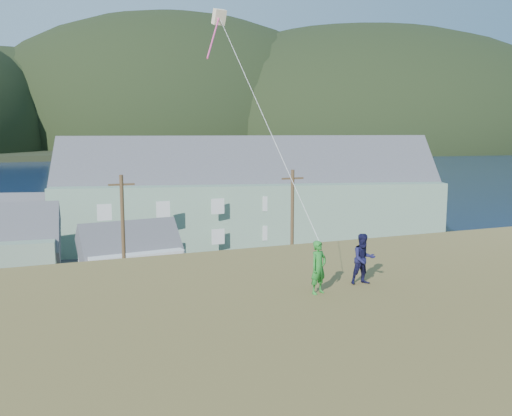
% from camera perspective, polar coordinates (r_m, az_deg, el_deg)
% --- Properties ---
extents(ground, '(900.00, 900.00, 0.00)m').
position_cam_1_polar(ground, '(36.55, -11.84, -11.41)').
color(ground, '#0A1638').
rests_on(ground, ground).
extents(grass_strip, '(110.00, 8.00, 0.10)m').
position_cam_1_polar(grass_strip, '(34.67, -11.29, -12.41)').
color(grass_strip, '#4C3D19').
rests_on(grass_strip, ground).
extents(waterfront_lot, '(72.00, 36.00, 0.12)m').
position_cam_1_polar(waterfront_lot, '(52.73, -14.84, -5.31)').
color(waterfront_lot, '#28282B').
rests_on(waterfront_lot, ground).
extents(wharf, '(26.00, 14.00, 0.90)m').
position_cam_1_polar(wharf, '(74.98, -21.36, -1.30)').
color(wharf, gray).
rests_on(wharf, ground).
extents(far_shore, '(900.00, 320.00, 2.00)m').
position_cam_1_polar(far_shore, '(364.26, -20.31, 6.03)').
color(far_shore, black).
rests_on(far_shore, ground).
extents(far_hills, '(760.00, 265.00, 143.00)m').
position_cam_1_polar(far_hills, '(316.24, -13.68, 6.23)').
color(far_hills, black).
rests_on(far_hills, ground).
extents(lodge, '(39.58, 19.49, 13.42)m').
position_cam_1_polar(lodge, '(58.37, -0.74, 1.35)').
color(lodge, slate).
rests_on(lodge, waterfront_lot).
extents(shed_white, '(7.96, 5.71, 5.95)m').
position_cam_1_polar(shed_white, '(44.59, -12.40, -4.75)').
color(shed_white, silver).
rests_on(shed_white, waterfront_lot).
extents(shed_palegreen_far, '(11.37, 8.23, 6.88)m').
position_cam_1_polar(shed_palegreen_far, '(59.37, -21.61, -1.57)').
color(shed_palegreen_far, gray).
rests_on(shed_palegreen_far, waterfront_lot).
extents(utility_poles, '(32.17, 0.24, 9.07)m').
position_cam_1_polar(utility_poles, '(36.46, -16.67, -4.27)').
color(utility_poles, '#47331E').
rests_on(utility_poles, waterfront_lot).
extents(kite_flyer_green, '(0.69, 0.57, 1.61)m').
position_cam_1_polar(kite_flyer_green, '(17.22, 6.27, -5.91)').
color(kite_flyer_green, '#207726').
rests_on(kite_flyer_green, hillside).
extents(kite_flyer_navy, '(0.84, 0.68, 1.63)m').
position_cam_1_polar(kite_flyer_navy, '(18.43, 10.70, -5.04)').
color(kite_flyer_navy, '#151439').
rests_on(kite_flyer_navy, hillside).
extents(kite_rig, '(1.20, 3.32, 9.65)m').
position_cam_1_polar(kite_rig, '(21.96, -3.66, 18.00)').
color(kite_rig, beige).
rests_on(kite_rig, ground).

